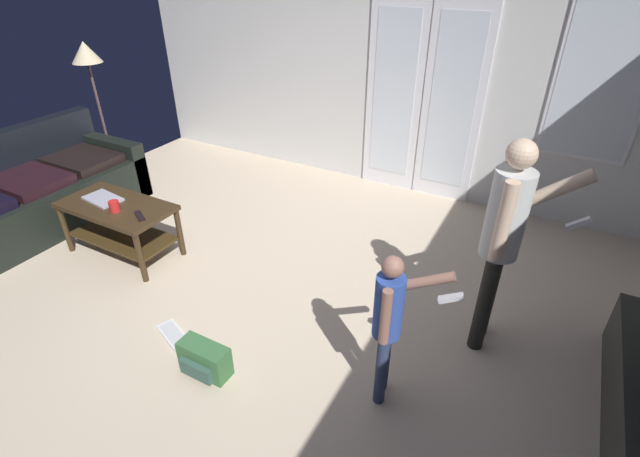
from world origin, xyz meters
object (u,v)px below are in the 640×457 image
(person_adult, at_px, (505,232))
(backpack, at_px, (204,360))
(leather_couch, at_px, (31,197))
(person_child, at_px, (390,318))
(coffee_table, at_px, (119,218))
(floor_lamp, at_px, (88,63))
(cup_near_edge, at_px, (114,206))
(loose_keyboard, at_px, (177,339))
(laptop_closed, at_px, (103,199))
(tv_remote_black, at_px, (140,216))

(person_adult, height_order, backpack, person_adult)
(leather_couch, distance_m, person_child, 3.92)
(coffee_table, relative_size, person_adult, 0.68)
(floor_lamp, relative_size, backpack, 4.50)
(cup_near_edge, bearing_deg, loose_keyboard, -25.99)
(person_child, relative_size, laptop_closed, 3.02)
(floor_lamp, bearing_deg, tv_remote_black, -32.87)
(person_child, relative_size, cup_near_edge, 11.11)
(laptop_closed, relative_size, cup_near_edge, 3.68)
(leather_couch, distance_m, cup_near_edge, 1.33)
(leather_couch, relative_size, floor_lamp, 1.34)
(person_adult, relative_size, tv_remote_black, 8.92)
(loose_keyboard, bearing_deg, coffee_table, 152.76)
(leather_couch, relative_size, person_child, 2.01)
(coffee_table, height_order, loose_keyboard, coffee_table)
(person_adult, bearing_deg, laptop_closed, -172.59)
(person_adult, bearing_deg, leather_couch, -173.37)
(coffee_table, bearing_deg, cup_near_edge, -39.20)
(coffee_table, xyz_separation_m, laptop_closed, (-0.17, 0.01, 0.15))
(floor_lamp, xyz_separation_m, backpack, (3.13, -1.92, -1.24))
(coffee_table, distance_m, person_child, 2.73)
(loose_keyboard, xyz_separation_m, laptop_closed, (-1.38, 0.63, 0.51))
(backpack, distance_m, laptop_closed, 1.96)
(cup_near_edge, bearing_deg, leather_couch, 179.30)
(person_child, xyz_separation_m, backpack, (-1.10, -0.40, -0.52))
(person_adult, relative_size, loose_keyboard, 3.31)
(floor_lamp, height_order, loose_keyboard, floor_lamp)
(loose_keyboard, height_order, cup_near_edge, cup_near_edge)
(person_adult, relative_size, laptop_closed, 4.36)
(person_adult, bearing_deg, cup_near_edge, -170.26)
(leather_couch, bearing_deg, loose_keyboard, -13.00)
(coffee_table, bearing_deg, leather_couch, -176.86)
(tv_remote_black, bearing_deg, person_adult, 38.87)
(coffee_table, distance_m, loose_keyboard, 1.41)
(backpack, distance_m, loose_keyboard, 0.41)
(leather_couch, bearing_deg, cup_near_edge, -0.70)
(person_adult, bearing_deg, coffee_table, -172.04)
(coffee_table, xyz_separation_m, person_child, (2.69, -0.35, 0.27))
(person_adult, relative_size, backpack, 4.33)
(person_child, bearing_deg, tv_remote_black, 172.90)
(leather_couch, bearing_deg, floor_lamp, 104.78)
(coffee_table, distance_m, person_adult, 3.21)
(floor_lamp, bearing_deg, loose_keyboard, -33.15)
(person_adult, bearing_deg, loose_keyboard, -150.93)
(coffee_table, xyz_separation_m, loose_keyboard, (1.22, -0.63, -0.36))
(loose_keyboard, relative_size, laptop_closed, 1.31)
(person_child, height_order, floor_lamp, floor_lamp)
(backpack, relative_size, cup_near_edge, 3.70)
(floor_lamp, distance_m, cup_near_edge, 2.21)
(floor_lamp, bearing_deg, coffee_table, -37.34)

